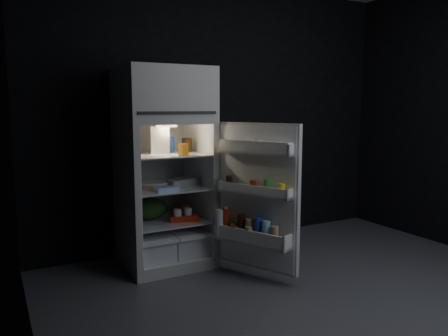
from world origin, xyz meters
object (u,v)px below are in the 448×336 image
refrigerator (163,161)px  egg_carton (184,182)px  milk_jug (160,140)px  fridge_door (255,200)px  yogurt_tray (184,218)px

refrigerator → egg_carton: (0.15, -0.11, -0.19)m
egg_carton → milk_jug: bearing=136.4°
fridge_door → yogurt_tray: fridge_door is taller
refrigerator → milk_jug: refrigerator is taller
fridge_door → egg_carton: 0.72m
refrigerator → yogurt_tray: size_ratio=7.04×
yogurt_tray → milk_jug: bearing=149.9°
milk_jug → yogurt_tray: bearing=-24.6°
egg_carton → yogurt_tray: (-0.03, -0.06, -0.31)m
refrigerator → yogurt_tray: refrigerator is taller
refrigerator → milk_jug: size_ratio=7.42×
fridge_door → yogurt_tray: bearing=127.1°
refrigerator → fridge_door: refrigerator is taller
fridge_door → egg_carton: bearing=122.2°
fridge_door → egg_carton: fridge_door is taller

